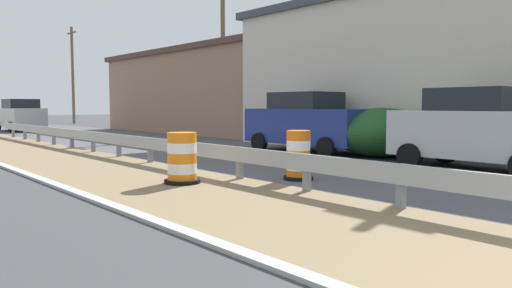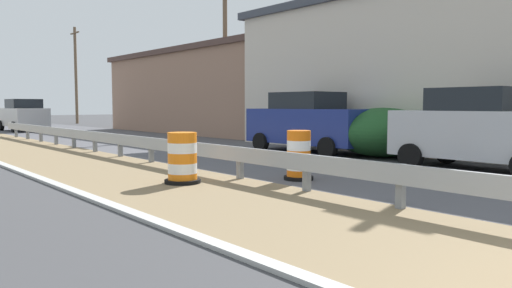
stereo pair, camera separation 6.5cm
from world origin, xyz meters
TOP-DOWN VIEW (x-y plane):
  - traffic_barrel_close at (3.00, 7.49)m, footprint 0.64×0.64m
  - traffic_barrel_mid at (0.83, 8.70)m, footprint 0.75×0.75m
  - car_lead_near_lane at (4.04, 32.64)m, footprint 2.20×4.24m
  - car_trailing_near_lane at (7.43, 5.67)m, footprint 2.02×4.21m
  - car_mid_far_lane at (7.66, 11.65)m, footprint 2.19×4.63m
  - roadside_shop_near at (12.92, 9.55)m, footprint 8.14×15.32m
  - roadside_shop_far at (13.34, 24.08)m, footprint 8.09×16.06m
  - utility_pole_near at (9.82, 6.99)m, footprint 0.24×1.80m
  - utility_pole_mid at (11.24, 21.39)m, footprint 0.24×1.80m
  - utility_pole_far at (11.00, 42.72)m, footprint 0.24×1.80m
  - bush_roadside at (8.42, 9.24)m, footprint 3.18×3.18m

SIDE VIEW (x-z plane):
  - traffic_barrel_mid at x=0.83m, z-range -0.05..1.00m
  - traffic_barrel_close at x=3.00m, z-range -0.05..1.02m
  - bush_roadside at x=8.42m, z-range 0.00..1.53m
  - car_lead_near_lane at x=4.04m, z-range 0.00..1.97m
  - car_trailing_near_lane at x=7.43m, z-range 0.00..2.03m
  - car_mid_far_lane at x=7.66m, z-range 0.00..2.04m
  - roadside_shop_far at x=13.34m, z-range 0.01..4.77m
  - roadside_shop_near at x=12.92m, z-range 0.01..5.59m
  - utility_pole_near at x=9.82m, z-range 0.16..8.08m
  - utility_pole_mid at x=11.24m, z-range 0.16..8.39m
  - utility_pole_far at x=11.00m, z-range 0.16..8.39m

